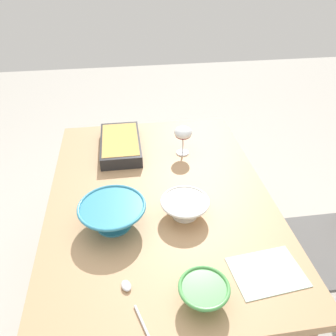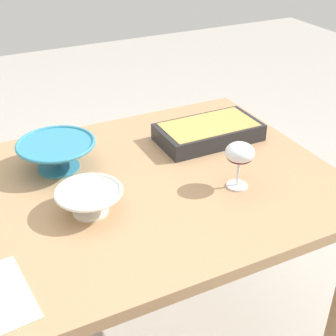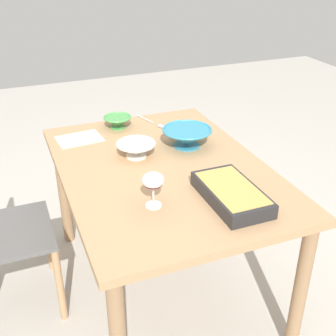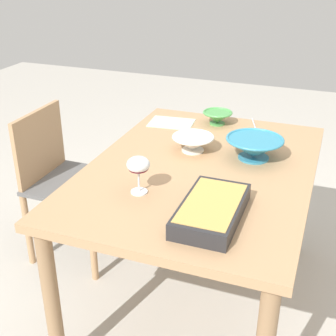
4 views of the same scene
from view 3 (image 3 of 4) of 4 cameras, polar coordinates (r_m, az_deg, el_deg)
The scene contains 9 objects.
ground_plane at distance 2.51m, azimuth -0.60°, elevation -14.92°, with size 8.00×8.00×0.00m, color #B2ADA3.
dining_table at distance 2.12m, azimuth -0.69°, elevation -1.96°, with size 1.33×0.94×0.74m.
wine_glass at distance 1.72m, azimuth -1.96°, elevation -1.83°, with size 0.09×0.09×0.15m.
casserole_dish at distance 1.81m, azimuth 8.32°, elevation -3.27°, with size 0.37×0.20×0.06m.
mixing_bowl at distance 2.15m, azimuth -4.20°, elevation 2.55°, with size 0.19×0.19×0.08m.
small_bowl at distance 2.50m, azimuth -6.62°, elevation 6.08°, with size 0.16×0.16×0.07m.
serving_bowl at distance 2.25m, azimuth 2.50°, elevation 4.14°, with size 0.26×0.26×0.10m.
serving_spoon at distance 2.54m, azimuth -1.69°, elevation 5.85°, with size 0.24×0.09×0.01m.
napkin at distance 2.40m, azimuth -11.52°, elevation 3.77°, with size 0.17×0.23×0.00m, color #B2CCB7.
Camera 3 is at (-1.71, 0.65, 1.71)m, focal length 46.58 mm.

